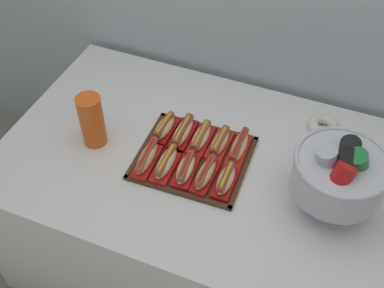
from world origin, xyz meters
TOP-DOWN VIEW (x-y plane):
  - ground_plane at (0.00, 0.00)m, footprint 10.00×10.00m
  - buffet_table at (0.00, 0.00)m, footprint 1.65×0.95m
  - serving_tray at (-0.09, -0.02)m, footprint 0.42×0.37m
  - hot_dog_0 at (-0.24, -0.11)m, footprint 0.07×0.19m
  - hot_dog_1 at (-0.16, -0.10)m, footprint 0.07×0.17m
  - hot_dog_2 at (-0.09, -0.10)m, footprint 0.08×0.16m
  - hot_dog_3 at (-0.01, -0.10)m, footprint 0.06×0.17m
  - hot_dog_4 at (0.06, -0.10)m, footprint 0.07×0.15m
  - hot_dog_5 at (-0.25, 0.06)m, footprint 0.07×0.16m
  - hot_dog_6 at (-0.17, 0.06)m, footprint 0.07×0.18m
  - hot_dog_7 at (-0.10, 0.06)m, footprint 0.07×0.17m
  - hot_dog_8 at (-0.02, 0.07)m, footprint 0.07×0.16m
  - hot_dog_9 at (0.05, 0.07)m, footprint 0.06×0.18m
  - punch_bowl at (0.42, -0.04)m, footprint 0.31×0.31m
  - cup_stack at (-0.48, -0.07)m, footprint 0.09×0.09m
  - donut at (0.32, 0.32)m, footprint 0.12×0.12m

SIDE VIEW (x-z plane):
  - ground_plane at x=0.00m, z-range 0.00..0.00m
  - buffet_table at x=0.00m, z-range 0.02..0.76m
  - serving_tray at x=-0.09m, z-range 0.74..0.76m
  - donut at x=0.32m, z-range 0.74..0.79m
  - hot_dog_2 at x=-0.09m, z-range 0.75..0.80m
  - hot_dog_8 at x=-0.02m, z-range 0.75..0.81m
  - hot_dog_7 at x=-0.10m, z-range 0.75..0.81m
  - hot_dog_5 at x=-0.25m, z-range 0.75..0.81m
  - hot_dog_6 at x=-0.17m, z-range 0.75..0.81m
  - hot_dog_4 at x=0.06m, z-range 0.75..0.81m
  - hot_dog_0 at x=-0.24m, z-range 0.75..0.81m
  - hot_dog_1 at x=-0.16m, z-range 0.75..0.81m
  - hot_dog_3 at x=-0.01m, z-range 0.75..0.81m
  - hot_dog_9 at x=0.05m, z-range 0.75..0.81m
  - cup_stack at x=-0.48m, z-range 0.74..0.96m
  - punch_bowl at x=0.42m, z-range 0.77..1.05m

